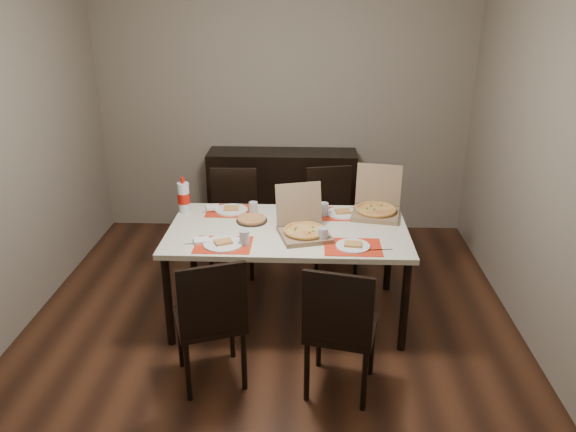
{
  "coord_description": "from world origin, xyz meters",
  "views": [
    {
      "loc": [
        0.28,
        -3.69,
        2.43
      ],
      "look_at": [
        0.12,
        0.19,
        0.85
      ],
      "focal_mm": 35.0,
      "sensor_mm": 36.0,
      "label": 1
    }
  ],
  "objects_px": {
    "dip_bowl": "(299,215)",
    "soda_bottle": "(184,197)",
    "sideboard": "(282,194)",
    "chair_near_right": "(340,326)",
    "pizza_box_center": "(304,228)",
    "chair_far_left": "(233,216)",
    "chair_near_left": "(211,317)",
    "chair_far_right": "(331,214)",
    "dining_table": "(288,236)"
  },
  "relations": [
    {
      "from": "chair_near_left",
      "to": "chair_near_right",
      "type": "bearing_deg",
      "value": -4.55
    },
    {
      "from": "chair_far_right",
      "to": "chair_far_left",
      "type": "bearing_deg",
      "value": -174.51
    },
    {
      "from": "chair_near_right",
      "to": "soda_bottle",
      "type": "xyz_separation_m",
      "value": [
        -1.21,
        1.25,
        0.36
      ]
    },
    {
      "from": "dining_table",
      "to": "chair_near_right",
      "type": "bearing_deg",
      "value": -69.21
    },
    {
      "from": "chair_near_left",
      "to": "chair_far_right",
      "type": "bearing_deg",
      "value": 65.5
    },
    {
      "from": "chair_far_left",
      "to": "soda_bottle",
      "type": "distance_m",
      "value": 0.7
    },
    {
      "from": "chair_far_left",
      "to": "chair_far_right",
      "type": "bearing_deg",
      "value": 5.49
    },
    {
      "from": "soda_bottle",
      "to": "pizza_box_center",
      "type": "bearing_deg",
      "value": -23.77
    },
    {
      "from": "chair_far_left",
      "to": "dip_bowl",
      "type": "height_order",
      "value": "chair_far_left"
    },
    {
      "from": "sideboard",
      "to": "dining_table",
      "type": "relative_size",
      "value": 0.83
    },
    {
      "from": "soda_bottle",
      "to": "chair_far_left",
      "type": "bearing_deg",
      "value": 57.26
    },
    {
      "from": "soda_bottle",
      "to": "dining_table",
      "type": "bearing_deg",
      "value": -19.74
    },
    {
      "from": "chair_near_right",
      "to": "sideboard",
      "type": "bearing_deg",
      "value": 100.78
    },
    {
      "from": "sideboard",
      "to": "chair_near_left",
      "type": "bearing_deg",
      "value": -97.53
    },
    {
      "from": "chair_near_left",
      "to": "chair_near_right",
      "type": "relative_size",
      "value": 1.0
    },
    {
      "from": "chair_far_right",
      "to": "soda_bottle",
      "type": "height_order",
      "value": "soda_bottle"
    },
    {
      "from": "dip_bowl",
      "to": "chair_near_right",
      "type": "bearing_deg",
      "value": -76.31
    },
    {
      "from": "sideboard",
      "to": "soda_bottle",
      "type": "height_order",
      "value": "soda_bottle"
    },
    {
      "from": "chair_far_right",
      "to": "dip_bowl",
      "type": "xyz_separation_m",
      "value": [
        -0.28,
        -0.67,
        0.26
      ]
    },
    {
      "from": "chair_near_right",
      "to": "chair_far_left",
      "type": "height_order",
      "value": "same"
    },
    {
      "from": "dip_bowl",
      "to": "soda_bottle",
      "type": "relative_size",
      "value": 0.47
    },
    {
      "from": "chair_near_right",
      "to": "soda_bottle",
      "type": "height_order",
      "value": "soda_bottle"
    },
    {
      "from": "pizza_box_center",
      "to": "chair_far_left",
      "type": "bearing_deg",
      "value": 124.96
    },
    {
      "from": "chair_near_left",
      "to": "chair_far_left",
      "type": "height_order",
      "value": "same"
    },
    {
      "from": "chair_far_right",
      "to": "sideboard",
      "type": "bearing_deg",
      "value": 124.46
    },
    {
      "from": "sideboard",
      "to": "chair_near_right",
      "type": "height_order",
      "value": "chair_near_right"
    },
    {
      "from": "dining_table",
      "to": "chair_far_right",
      "type": "height_order",
      "value": "chair_far_right"
    },
    {
      "from": "chair_near_left",
      "to": "chair_far_right",
      "type": "distance_m",
      "value": 1.94
    },
    {
      "from": "sideboard",
      "to": "soda_bottle",
      "type": "xyz_separation_m",
      "value": [
        -0.73,
        -1.28,
        0.42
      ]
    },
    {
      "from": "sideboard",
      "to": "chair_near_right",
      "type": "relative_size",
      "value": 1.61
    },
    {
      "from": "dining_table",
      "to": "pizza_box_center",
      "type": "bearing_deg",
      "value": -45.75
    },
    {
      "from": "dining_table",
      "to": "chair_near_left",
      "type": "bearing_deg",
      "value": -117.15
    },
    {
      "from": "dip_bowl",
      "to": "soda_bottle",
      "type": "distance_m",
      "value": 0.94
    },
    {
      "from": "chair_far_left",
      "to": "dip_bowl",
      "type": "xyz_separation_m",
      "value": [
        0.6,
        -0.59,
        0.26
      ]
    },
    {
      "from": "chair_near_left",
      "to": "dip_bowl",
      "type": "xyz_separation_m",
      "value": [
        0.53,
        1.1,
        0.26
      ]
    },
    {
      "from": "dip_bowl",
      "to": "soda_bottle",
      "type": "xyz_separation_m",
      "value": [
        -0.93,
        0.09,
        0.11
      ]
    },
    {
      "from": "sideboard",
      "to": "dip_bowl",
      "type": "height_order",
      "value": "sideboard"
    },
    {
      "from": "chair_near_left",
      "to": "chair_near_right",
      "type": "xyz_separation_m",
      "value": [
        0.81,
        -0.06,
        0.0
      ]
    },
    {
      "from": "chair_near_right",
      "to": "chair_far_left",
      "type": "xyz_separation_m",
      "value": [
        -0.89,
        1.75,
        0.0
      ]
    },
    {
      "from": "chair_near_right",
      "to": "pizza_box_center",
      "type": "height_order",
      "value": "pizza_box_center"
    },
    {
      "from": "chair_near_left",
      "to": "chair_far_left",
      "type": "xyz_separation_m",
      "value": [
        -0.08,
        1.68,
        0.0
      ]
    },
    {
      "from": "chair_far_left",
      "to": "soda_bottle",
      "type": "bearing_deg",
      "value": -122.74
    },
    {
      "from": "chair_far_right",
      "to": "soda_bottle",
      "type": "relative_size",
      "value": 3.18
    },
    {
      "from": "sideboard",
      "to": "dining_table",
      "type": "xyz_separation_m",
      "value": [
        0.12,
        -1.59,
        0.23
      ]
    },
    {
      "from": "dining_table",
      "to": "soda_bottle",
      "type": "bearing_deg",
      "value": 160.26
    },
    {
      "from": "chair_far_right",
      "to": "chair_near_right",
      "type": "bearing_deg",
      "value": -89.93
    },
    {
      "from": "sideboard",
      "to": "chair_far_left",
      "type": "relative_size",
      "value": 1.61
    },
    {
      "from": "chair_far_left",
      "to": "chair_far_right",
      "type": "height_order",
      "value": "same"
    },
    {
      "from": "sideboard",
      "to": "chair_near_right",
      "type": "bearing_deg",
      "value": -79.22
    },
    {
      "from": "pizza_box_center",
      "to": "chair_far_right",
      "type": "bearing_deg",
      "value": 76.81
    }
  ]
}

